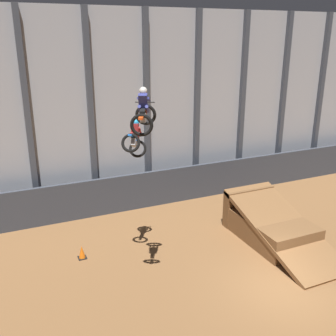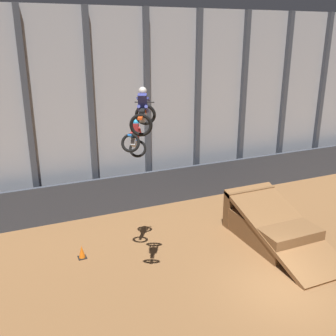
{
  "view_description": "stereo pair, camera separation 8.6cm",
  "coord_description": "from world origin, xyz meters",
  "px_view_note": "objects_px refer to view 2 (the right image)",
  "views": [
    {
      "loc": [
        -9.01,
        -9.62,
        8.99
      ],
      "look_at": [
        -2.61,
        4.75,
        3.69
      ],
      "focal_mm": 42.0,
      "sensor_mm": 36.0,
      "label": 1
    },
    {
      "loc": [
        -8.93,
        -9.65,
        8.99
      ],
      "look_at": [
        -2.61,
        4.75,
        3.69
      ],
      "focal_mm": 42.0,
      "sensor_mm": 36.0,
      "label": 2
    }
  ],
  "objects_px": {
    "rider_bike_right_air": "(135,140)",
    "traffic_cone_near_ramp": "(82,252)",
    "rider_bike_left_air": "(143,113)",
    "dirt_ramp": "(269,225)"
  },
  "relations": [
    {
      "from": "dirt_ramp",
      "to": "traffic_cone_near_ramp",
      "type": "bearing_deg",
      "value": 168.36
    },
    {
      "from": "rider_bike_right_air",
      "to": "traffic_cone_near_ramp",
      "type": "distance_m",
      "value": 5.36
    },
    {
      "from": "rider_bike_right_air",
      "to": "traffic_cone_near_ramp",
      "type": "xyz_separation_m",
      "value": [
        -2.3,
        0.6,
        -4.8
      ]
    },
    {
      "from": "dirt_ramp",
      "to": "rider_bike_right_air",
      "type": "xyz_separation_m",
      "value": [
        -6.1,
        1.13,
        4.41
      ]
    },
    {
      "from": "rider_bike_left_air",
      "to": "traffic_cone_near_ramp",
      "type": "height_order",
      "value": "rider_bike_left_air"
    },
    {
      "from": "rider_bike_right_air",
      "to": "rider_bike_left_air",
      "type": "bearing_deg",
      "value": -70.36
    },
    {
      "from": "dirt_ramp",
      "to": "rider_bike_left_air",
      "type": "distance_m",
      "value": 8.95
    },
    {
      "from": "dirt_ramp",
      "to": "traffic_cone_near_ramp",
      "type": "relative_size",
      "value": 10.16
    },
    {
      "from": "dirt_ramp",
      "to": "traffic_cone_near_ramp",
      "type": "height_order",
      "value": "dirt_ramp"
    },
    {
      "from": "dirt_ramp",
      "to": "traffic_cone_near_ramp",
      "type": "xyz_separation_m",
      "value": [
        -8.4,
        1.73,
        -0.39
      ]
    }
  ]
}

